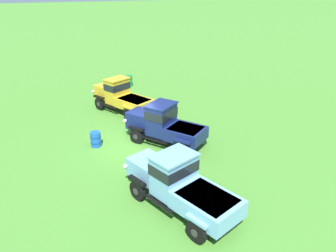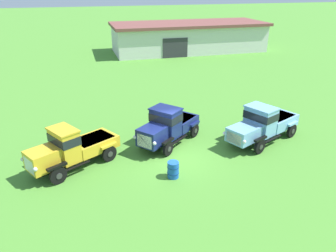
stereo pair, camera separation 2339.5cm
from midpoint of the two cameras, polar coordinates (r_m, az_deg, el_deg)
ground_plane at (r=13.75m, az=32.16°, el=-18.93°), size 240.00×240.00×0.00m
vintage_truck_foreground_near at (r=16.32m, az=20.06°, el=-4.59°), size 4.88×3.73×2.25m
vintage_truck_second_in_line at (r=14.28m, az=38.00°, el=-13.12°), size 4.49×4.13×2.25m
vintage_truck_midrow_center at (r=12.28m, az=57.59°, el=-27.14°), size 5.50×3.69×2.23m
oil_drum_beside_row at (r=21.37m, az=14.90°, el=1.19°), size 0.65×0.65×0.94m
oil_drum_near_fence at (r=12.55m, az=24.32°, el=-19.02°), size 0.59×0.59×0.84m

